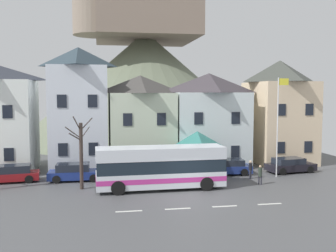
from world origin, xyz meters
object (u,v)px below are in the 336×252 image
(bare_tree_00, at_px, (81,153))
(bus_shelter, at_px, (197,140))
(transit_bus, at_px, (161,168))
(townhouse_01, at_px, (79,109))
(pedestrian_01, at_px, (250,168))
(flagpole, at_px, (278,121))
(parked_car_02, at_px, (75,172))
(pedestrian_00, at_px, (217,170))
(parked_car_01, at_px, (290,165))
(townhouse_03, at_px, (209,120))
(parked_car_00, at_px, (11,174))
(townhouse_02, at_px, (141,121))
(pedestrian_03, at_px, (260,173))
(townhouse_04, at_px, (279,111))
(pedestrian_02, at_px, (224,169))
(hilltop_castle, at_px, (145,80))
(parked_car_03, at_px, (226,167))
(public_bench, at_px, (189,165))

(bare_tree_00, bearing_deg, bus_shelter, 18.04)
(transit_bus, bearing_deg, townhouse_01, 123.63)
(transit_bus, height_order, pedestrian_01, transit_bus)
(flagpole, bearing_deg, parked_car_02, 174.65)
(pedestrian_00, height_order, bare_tree_00, bare_tree_00)
(townhouse_01, distance_m, parked_car_01, 19.87)
(pedestrian_01, xyz_separation_m, bare_tree_00, (-13.65, -1.19, 1.79))
(bare_tree_00, bearing_deg, parked_car_01, 9.62)
(townhouse_03, distance_m, parked_car_00, 18.55)
(pedestrian_01, xyz_separation_m, flagpole, (2.49, 0.22, 3.89))
(townhouse_02, height_order, parked_car_00, townhouse_02)
(townhouse_02, distance_m, flagpole, 12.97)
(parked_car_00, bearing_deg, pedestrian_03, 161.09)
(townhouse_04, bearing_deg, townhouse_02, 179.82)
(townhouse_01, height_order, pedestrian_02, townhouse_01)
(townhouse_02, relative_size, pedestrian_03, 5.77)
(townhouse_01, distance_m, hilltop_castle, 24.75)
(flagpole, height_order, bare_tree_00, flagpole)
(townhouse_03, xyz_separation_m, parked_car_03, (0.29, -4.64, -3.85))
(pedestrian_03, height_order, bare_tree_00, bare_tree_00)
(pedestrian_02, bearing_deg, parked_car_03, 67.08)
(flagpole, distance_m, bare_tree_00, 16.33)
(hilltop_castle, bearing_deg, townhouse_02, -97.71)
(hilltop_castle, xyz_separation_m, parked_car_01, (9.83, -27.75, -8.41))
(transit_bus, bearing_deg, pedestrian_00, 17.83)
(pedestrian_00, bearing_deg, flagpole, 7.71)
(flagpole, bearing_deg, bare_tree_00, -175.00)
(public_bench, bearing_deg, flagpole, -32.22)
(bare_tree_00, bearing_deg, hilltop_castle, 74.91)
(townhouse_03, height_order, parked_car_01, townhouse_03)
(parked_car_03, bearing_deg, pedestrian_01, 130.11)
(bare_tree_00, bearing_deg, pedestrian_02, 5.59)
(parked_car_01, bearing_deg, transit_bus, -168.77)
(hilltop_castle, distance_m, parked_car_03, 29.13)
(townhouse_03, xyz_separation_m, pedestrian_03, (1.64, -8.80, -3.63))
(parked_car_01, bearing_deg, townhouse_04, 68.07)
(pedestrian_01, xyz_separation_m, pedestrian_02, (-2.31, -0.08, 0.04))
(parked_car_01, relative_size, pedestrian_03, 2.95)
(hilltop_castle, bearing_deg, townhouse_01, -110.98)
(parked_car_00, bearing_deg, parked_car_01, 173.07)
(pedestrian_02, height_order, flagpole, flagpole)
(townhouse_01, relative_size, pedestrian_00, 6.84)
(transit_bus, bearing_deg, pedestrian_01, 14.38)
(pedestrian_01, bearing_deg, pedestrian_00, -170.17)
(parked_car_00, relative_size, parked_car_02, 1.05)
(parked_car_02, bearing_deg, pedestrian_01, -6.14)
(bus_shelter, bearing_deg, parked_car_03, 1.65)
(pedestrian_03, xyz_separation_m, bare_tree_00, (-13.58, 0.97, 1.80))
(parked_car_01, distance_m, pedestrian_00, 7.91)
(pedestrian_00, xyz_separation_m, public_bench, (-1.15, 4.95, -0.42))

